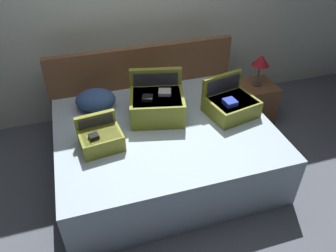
% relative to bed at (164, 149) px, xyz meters
% --- Properties ---
extents(ground_plane, '(12.00, 12.00, 0.00)m').
position_rel_bed_xyz_m(ground_plane, '(0.00, -0.40, -0.27)').
color(ground_plane, '#4C515B').
extents(back_wall, '(8.00, 0.10, 2.60)m').
position_rel_bed_xyz_m(back_wall, '(0.00, 1.25, 1.03)').
color(back_wall, '#B7C1B2').
rests_on(back_wall, ground).
extents(bed, '(1.99, 1.58, 0.53)m').
position_rel_bed_xyz_m(bed, '(0.00, 0.00, 0.00)').
color(bed, '#99ADBC').
rests_on(bed, ground).
extents(headboard, '(2.03, 0.08, 0.99)m').
position_rel_bed_xyz_m(headboard, '(0.00, 0.83, 0.23)').
color(headboard, brown).
rests_on(headboard, ground).
extents(hard_case_large, '(0.59, 0.56, 0.41)m').
position_rel_bed_xyz_m(hard_case_large, '(-0.01, 0.20, 0.41)').
color(hard_case_large, olive).
rests_on(hard_case_large, bed).
extents(hard_case_medium, '(0.52, 0.47, 0.35)m').
position_rel_bed_xyz_m(hard_case_medium, '(0.68, 0.03, 0.37)').
color(hard_case_medium, olive).
rests_on(hard_case_medium, bed).
extents(hard_case_small, '(0.38, 0.34, 0.26)m').
position_rel_bed_xyz_m(hard_case_small, '(-0.59, -0.10, 0.36)').
color(hard_case_small, olive).
rests_on(hard_case_small, bed).
extents(pillow_near_headboard, '(0.45, 0.38, 0.20)m').
position_rel_bed_xyz_m(pillow_near_headboard, '(-0.56, 0.50, 0.37)').
color(pillow_near_headboard, navy).
rests_on(pillow_near_headboard, bed).
extents(nightstand, '(0.44, 0.40, 0.47)m').
position_rel_bed_xyz_m(nightstand, '(1.28, 0.54, -0.03)').
color(nightstand, brown).
rests_on(nightstand, ground).
extents(table_lamp, '(0.19, 0.19, 0.37)m').
position_rel_bed_xyz_m(table_lamp, '(1.28, 0.54, 0.51)').
color(table_lamp, '#3F3833').
rests_on(table_lamp, nightstand).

